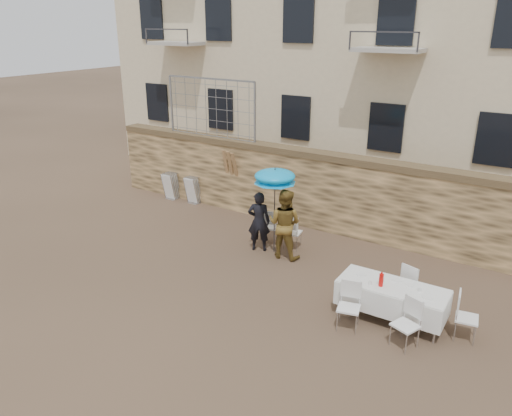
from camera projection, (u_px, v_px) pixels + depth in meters
The scene contains 17 objects.
ground at pixel (188, 294), 11.01m from camera, with size 80.00×80.00×0.00m, color brown.
stone_wall at pixel (295, 186), 14.58m from camera, with size 13.00×0.50×2.20m, color #937449.
chain_link_fence at pixel (211, 109), 15.36m from camera, with size 3.20×0.06×1.80m, color gray, non-canonical shape.
man_suit at pixel (259, 221), 12.84m from camera, with size 0.58×0.38×1.60m, color black.
woman_dress at pixel (284, 224), 12.43m from camera, with size 0.87×0.68×1.80m, color #A47D32.
umbrella at pixel (275, 179), 12.30m from camera, with size 1.06×1.06×2.11m.
couple_chair_left at pixel (270, 226), 13.39m from camera, with size 0.48×0.48×0.96m, color white, non-canonical shape.
couple_chair_right at pixel (293, 231), 13.04m from camera, with size 0.48×0.48×0.96m, color white, non-canonical shape.
banquet_table at pixel (393, 287), 9.81m from camera, with size 2.10×0.85×0.78m.
soda_bottle at pixel (381, 280), 9.73m from camera, with size 0.09×0.09×0.26m, color red.
table_chair_front_left at pixel (349, 307), 9.61m from camera, with size 0.48×0.48×0.96m, color white, non-canonical shape.
table_chair_front_right at pixel (406, 324), 9.06m from camera, with size 0.48×0.48×0.96m, color white, non-canonical shape.
table_chair_back at pixel (413, 284), 10.43m from camera, with size 0.48×0.48×0.96m, color white, non-canonical shape.
table_chair_side at pixel (467, 317), 9.28m from camera, with size 0.48×0.48×0.96m, color white, non-canonical shape.
chair_stack_left at pixel (174, 184), 16.82m from camera, with size 0.46×0.47×0.92m, color white, non-canonical shape.
chair_stack_right at pixel (195, 189), 16.38m from camera, with size 0.46×0.40×0.92m, color white, non-canonical shape.
wood_planks at pixel (236, 181), 15.44m from camera, with size 0.70×0.20×2.00m, color #A37749, non-canonical shape.
Camera 1 is at (6.40, -7.35, 5.66)m, focal length 35.00 mm.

